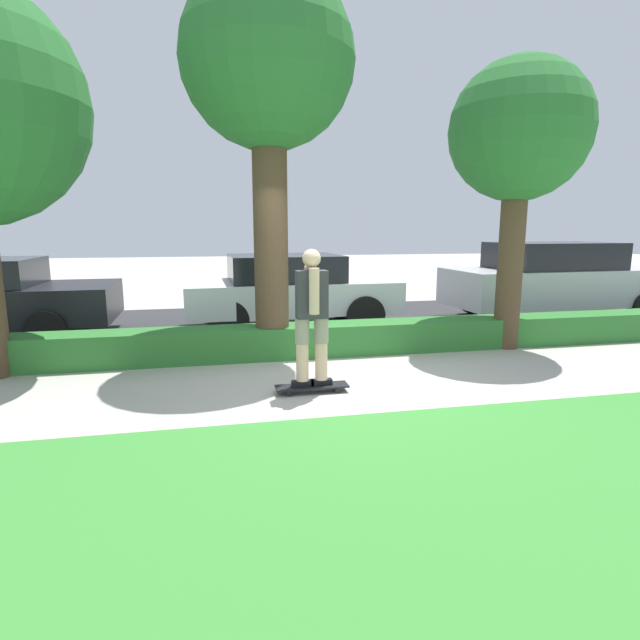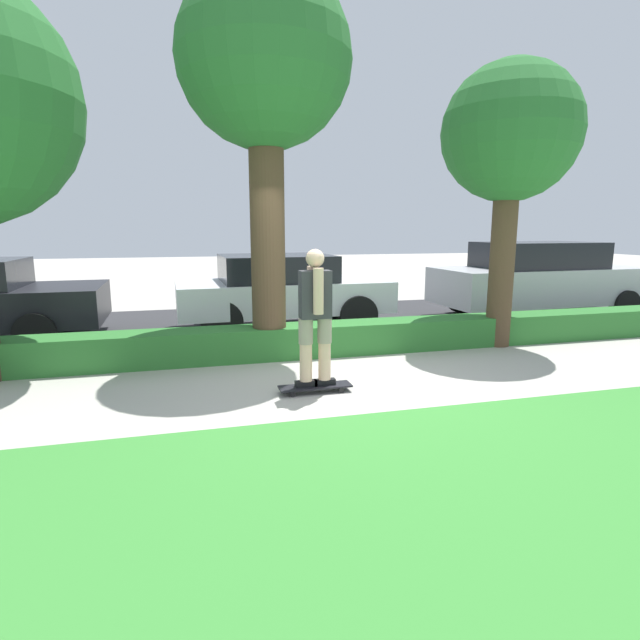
{
  "view_description": "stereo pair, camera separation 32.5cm",
  "coord_description": "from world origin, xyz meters",
  "px_view_note": "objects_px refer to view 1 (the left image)",
  "views": [
    {
      "loc": [
        -1.52,
        -5.75,
        1.92
      ],
      "look_at": [
        -0.17,
        0.6,
        0.73
      ],
      "focal_mm": 28.0,
      "sensor_mm": 36.0,
      "label": 1
    },
    {
      "loc": [
        -1.84,
        -5.68,
        1.92
      ],
      "look_at": [
        -0.17,
        0.6,
        0.73
      ],
      "focal_mm": 28.0,
      "sensor_mm": 36.0,
      "label": 2
    }
  ],
  "objects_px": {
    "skateboard": "(312,387)",
    "tree_mid": "(268,71)",
    "tree_far": "(519,136)",
    "parked_car_rear": "(555,279)",
    "skater_person": "(312,314)",
    "parked_car_middle": "(289,289)"
  },
  "relations": [
    {
      "from": "skateboard",
      "to": "tree_mid",
      "type": "bearing_deg",
      "value": 98.7
    },
    {
      "from": "tree_far",
      "to": "parked_car_rear",
      "type": "xyz_separation_m",
      "value": [
        2.56,
        2.24,
        -2.47
      ]
    },
    {
      "from": "tree_far",
      "to": "parked_car_rear",
      "type": "distance_m",
      "value": 4.21
    },
    {
      "from": "skater_person",
      "to": "parked_car_rear",
      "type": "relative_size",
      "value": 0.34
    },
    {
      "from": "skater_person",
      "to": "tree_mid",
      "type": "bearing_deg",
      "value": 98.7
    },
    {
      "from": "skater_person",
      "to": "parked_car_middle",
      "type": "distance_m",
      "value": 3.91
    },
    {
      "from": "tree_mid",
      "to": "parked_car_rear",
      "type": "xyz_separation_m",
      "value": [
        6.37,
        2.11,
        -3.21
      ]
    },
    {
      "from": "tree_mid",
      "to": "parked_car_middle",
      "type": "bearing_deg",
      "value": 74.9
    },
    {
      "from": "skater_person",
      "to": "parked_car_middle",
      "type": "bearing_deg",
      "value": 85.34
    },
    {
      "from": "parked_car_rear",
      "to": "skater_person",
      "type": "bearing_deg",
      "value": -149.67
    },
    {
      "from": "skater_person",
      "to": "parked_car_middle",
      "type": "height_order",
      "value": "skater_person"
    },
    {
      "from": "tree_mid",
      "to": "parked_car_middle",
      "type": "distance_m",
      "value": 3.97
    },
    {
      "from": "parked_car_middle",
      "to": "parked_car_rear",
      "type": "xyz_separation_m",
      "value": [
        5.79,
        -0.05,
        0.07
      ]
    },
    {
      "from": "tree_far",
      "to": "parked_car_middle",
      "type": "bearing_deg",
      "value": 144.7
    },
    {
      "from": "tree_far",
      "to": "parked_car_rear",
      "type": "bearing_deg",
      "value": 41.29
    },
    {
      "from": "tree_far",
      "to": "tree_mid",
      "type": "bearing_deg",
      "value": 178.03
    },
    {
      "from": "tree_mid",
      "to": "parked_car_middle",
      "type": "xyz_separation_m",
      "value": [
        0.58,
        2.16,
        -3.29
      ]
    },
    {
      "from": "tree_mid",
      "to": "parked_car_rear",
      "type": "distance_m",
      "value": 7.44
    },
    {
      "from": "skateboard",
      "to": "skater_person",
      "type": "relative_size",
      "value": 0.54
    },
    {
      "from": "skater_person",
      "to": "tree_mid",
      "type": "distance_m",
      "value": 3.57
    },
    {
      "from": "tree_mid",
      "to": "parked_car_middle",
      "type": "relative_size",
      "value": 1.34
    },
    {
      "from": "skateboard",
      "to": "parked_car_middle",
      "type": "distance_m",
      "value": 3.97
    }
  ]
}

